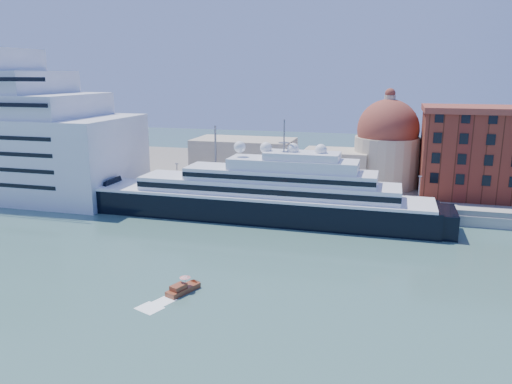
% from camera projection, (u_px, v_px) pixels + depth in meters
% --- Properties ---
extents(ground, '(400.00, 400.00, 0.00)m').
position_uv_depth(ground, '(257.00, 254.00, 94.43)').
color(ground, '#335955').
rests_on(ground, ground).
extents(quay, '(180.00, 10.00, 2.50)m').
position_uv_depth(quay, '(292.00, 204.00, 126.00)').
color(quay, gray).
rests_on(quay, ground).
extents(land, '(260.00, 72.00, 2.00)m').
position_uv_depth(land, '(317.00, 174.00, 164.47)').
color(land, slate).
rests_on(land, ground).
extents(quay_fence, '(180.00, 0.10, 1.20)m').
position_uv_depth(quay_fence, '(289.00, 201.00, 121.35)').
color(quay_fence, slate).
rests_on(quay_fence, quay).
extents(superyacht, '(91.68, 12.71, 27.40)m').
position_uv_depth(superyacht, '(247.00, 198.00, 117.14)').
color(superyacht, black).
rests_on(superyacht, ground).
extents(service_barge, '(11.40, 6.08, 2.44)m').
position_uv_depth(service_barge, '(67.00, 204.00, 128.33)').
color(service_barge, white).
rests_on(service_barge, ground).
extents(water_taxi, '(4.01, 6.24, 2.82)m').
position_uv_depth(water_taxi, '(182.00, 288.00, 77.88)').
color(water_taxi, maroon).
rests_on(water_taxi, ground).
extents(warehouse, '(43.00, 19.00, 23.25)m').
position_uv_depth(warehouse, '(508.00, 153.00, 126.41)').
color(warehouse, maroon).
rests_on(warehouse, land).
extents(church, '(66.00, 18.00, 25.50)m').
position_uv_depth(church, '(331.00, 153.00, 144.31)').
color(church, beige).
rests_on(church, land).
extents(lamp_posts, '(120.80, 2.40, 18.00)m').
position_uv_depth(lamp_posts, '(242.00, 169.00, 125.67)').
color(lamp_posts, slate).
rests_on(lamp_posts, quay).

